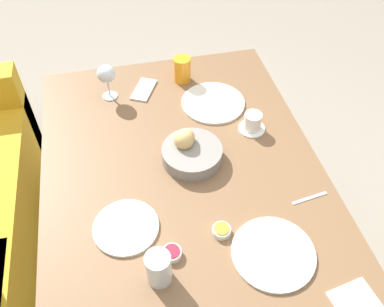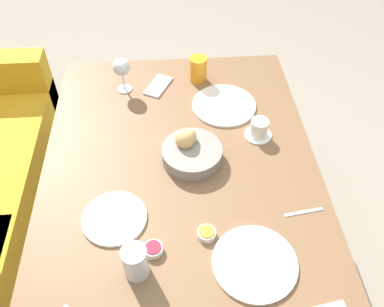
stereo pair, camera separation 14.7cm
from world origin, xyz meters
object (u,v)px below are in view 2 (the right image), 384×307
at_px(jam_bowl_berry, 153,249).
at_px(plate_far_center, 114,218).
at_px(coffee_cup, 259,129).
at_px(jam_bowl_honey, 207,233).
at_px(plate_near_left, 255,263).
at_px(juice_glass, 198,69).
at_px(spoon_coffee, 304,212).
at_px(plate_near_right, 224,105).
at_px(bread_basket, 191,151).
at_px(water_tumbler, 135,262).
at_px(cell_phone, 158,86).
at_px(wine_glass, 122,68).

bearing_deg(jam_bowl_berry, plate_far_center, 45.00).
bearing_deg(coffee_cup, jam_bowl_honey, 150.62).
xyz_separation_m(plate_near_left, juice_glass, (0.91, 0.10, 0.05)).
xyz_separation_m(plate_far_center, jam_bowl_honey, (-0.08, -0.29, 0.01)).
bearing_deg(jam_bowl_berry, spoon_coffee, -77.72).
xyz_separation_m(plate_near_left, plate_near_right, (0.72, 0.00, -0.00)).
bearing_deg(plate_near_right, plate_far_center, 141.29).
bearing_deg(plate_far_center, bread_basket, -46.81).
bearing_deg(water_tumbler, spoon_coffee, -72.53).
relative_size(plate_near_left, plate_far_center, 1.21).
bearing_deg(cell_phone, plate_near_left, -162.49).
bearing_deg(bread_basket, cell_phone, 14.83).
bearing_deg(plate_near_right, bread_basket, 150.51).
bearing_deg(spoon_coffee, wine_glass, 41.73).
bearing_deg(wine_glass, juice_glass, -81.96).
distance_m(plate_far_center, jam_bowl_honey, 0.30).
distance_m(juice_glass, cell_phone, 0.19).
height_order(plate_near_right, cell_phone, plate_near_right).
relative_size(water_tumbler, jam_bowl_honey, 1.95).
distance_m(plate_near_left, plate_near_right, 0.72).
distance_m(water_tumbler, jam_bowl_berry, 0.09).
height_order(bread_basket, plate_near_left, bread_basket).
distance_m(plate_near_left, wine_glass, 0.96).
bearing_deg(plate_near_left, water_tumbler, 89.99).
bearing_deg(plate_near_left, jam_bowl_honey, 51.47).
relative_size(plate_far_center, juice_glass, 1.87).
relative_size(juice_glass, coffee_cup, 1.07).
height_order(plate_near_right, spoon_coffee, plate_near_right).
bearing_deg(bread_basket, jam_bowl_honey, -175.47).
xyz_separation_m(wine_glass, jam_bowl_berry, (-0.80, -0.12, -0.10)).
relative_size(plate_near_right, spoon_coffee, 1.99).
bearing_deg(bread_basket, water_tumbler, 156.75).
relative_size(bread_basket, plate_far_center, 1.04).
height_order(plate_far_center, water_tumbler, water_tumbler).
distance_m(plate_near_left, cell_phone, 0.91).
relative_size(plate_far_center, cell_phone, 1.27).
xyz_separation_m(wine_glass, cell_phone, (0.01, -0.15, -0.11)).
height_order(plate_near_right, water_tumbler, water_tumbler).
bearing_deg(juice_glass, plate_near_left, -173.97).
height_order(coffee_cup, cell_phone, coffee_cup).
relative_size(wine_glass, spoon_coffee, 1.17).
xyz_separation_m(jam_bowl_berry, cell_phone, (0.81, -0.03, -0.01)).
distance_m(bread_basket, jam_bowl_berry, 0.40).
distance_m(bread_basket, juice_glass, 0.47).
distance_m(juice_glass, jam_bowl_berry, 0.87).
relative_size(bread_basket, juice_glass, 1.95).
xyz_separation_m(plate_near_right, coffee_cup, (-0.18, -0.11, 0.03)).
height_order(bread_basket, plate_far_center, bread_basket).
bearing_deg(bread_basket, plate_near_left, -159.94).
bearing_deg(spoon_coffee, bread_basket, 52.87).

